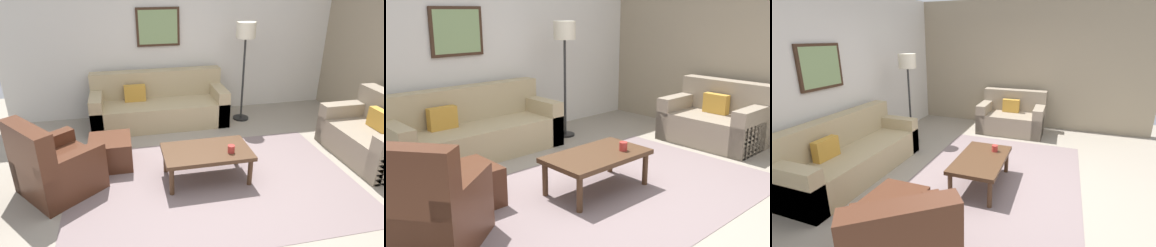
{
  "view_description": "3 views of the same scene",
  "coord_description": "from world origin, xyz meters",
  "views": [
    {
      "loc": [
        -1.02,
        -3.44,
        2.43
      ],
      "look_at": [
        -0.23,
        0.22,
        0.76
      ],
      "focal_mm": 31.62,
      "sensor_mm": 36.0,
      "label": 1
    },
    {
      "loc": [
        -3.07,
        -2.81,
        1.87
      ],
      "look_at": [
        -0.04,
        0.46,
        0.67
      ],
      "focal_mm": 39.9,
      "sensor_mm": 36.0,
      "label": 2
    },
    {
      "loc": [
        -3.35,
        -0.81,
        1.99
      ],
      "look_at": [
        0.2,
        0.5,
        0.79
      ],
      "focal_mm": 25.52,
      "sensor_mm": 36.0,
      "label": 3
    }
  ],
  "objects": [
    {
      "name": "area_rug",
      "position": [
        0.0,
        0.0,
        0.0
      ],
      "size": [
        3.58,
        2.34,
        0.01
      ],
      "primitive_type": "cube",
      "color": "slate",
      "rests_on": "ground_plane"
    },
    {
      "name": "ottoman",
      "position": [
        -1.24,
        0.75,
        0.2
      ],
      "size": [
        0.56,
        0.56,
        0.4
      ],
      "primitive_type": "cube",
      "color": "#4C2819",
      "rests_on": "ground_plane"
    },
    {
      "name": "couch_loveseat",
      "position": [
        2.45,
        0.2,
        0.3
      ],
      "size": [
        0.88,
        1.36,
        0.88
      ],
      "color": "gray",
      "rests_on": "ground_plane"
    },
    {
      "name": "couch_main",
      "position": [
        -0.42,
        2.12,
        0.3
      ],
      "size": [
        2.29,
        0.87,
        0.88
      ],
      "color": "tan",
      "rests_on": "ground_plane"
    },
    {
      "name": "coffee_table",
      "position": [
        -0.05,
        0.16,
        0.36
      ],
      "size": [
        1.1,
        0.64,
        0.41
      ],
      "color": "#472D1C",
      "rests_on": "ground_plane"
    },
    {
      "name": "ground_plane",
      "position": [
        0.0,
        0.0,
        0.0
      ],
      "size": [
        8.0,
        8.0,
        0.0
      ],
      "primitive_type": "plane",
      "color": "gray"
    },
    {
      "name": "framed_artwork",
      "position": [
        -0.33,
        2.51,
        1.59
      ],
      "size": [
        0.74,
        0.04,
        0.65
      ],
      "color": "#382316"
    },
    {
      "name": "stone_feature_panel",
      "position": [
        3.0,
        0.0,
        1.4
      ],
      "size": [
        0.12,
        5.2,
        2.8
      ],
      "primitive_type": "cube",
      "color": "gray",
      "rests_on": "ground_plane"
    },
    {
      "name": "cup",
      "position": [
        0.23,
        0.04,
        0.46
      ],
      "size": [
        0.09,
        0.09,
        0.09
      ],
      "primitive_type": "cylinder",
      "color": "#B2332D",
      "rests_on": "coffee_table"
    },
    {
      "name": "lamp_standing",
      "position": [
        1.05,
        1.92,
        1.41
      ],
      "size": [
        0.32,
        0.32,
        1.71
      ],
      "color": "black",
      "rests_on": "ground_plane"
    },
    {
      "name": "rear_partition",
      "position": [
        0.0,
        2.6,
        1.4
      ],
      "size": [
        6.0,
        0.12,
        2.8
      ],
      "primitive_type": "cube",
      "color": "silver",
      "rests_on": "ground_plane"
    }
  ]
}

